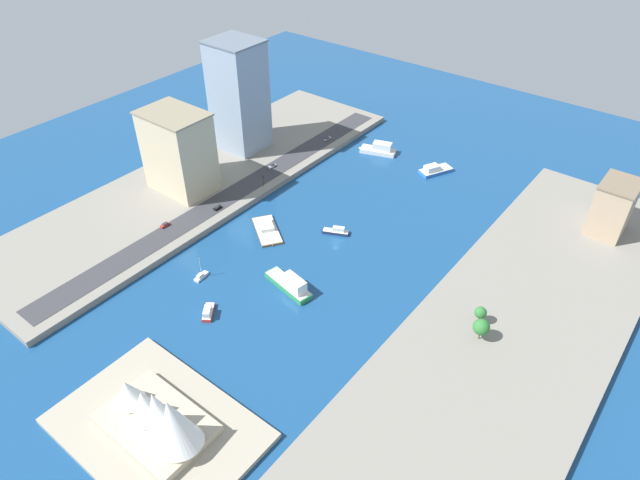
{
  "coord_description": "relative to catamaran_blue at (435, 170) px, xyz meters",
  "views": [
    {
      "loc": [
        -118.67,
        163.38,
        157.31
      ],
      "look_at": [
        2.74,
        8.12,
        5.59
      ],
      "focal_mm": 31.49,
      "sensor_mm": 36.0,
      "label": 1
    }
  ],
  "objects": [
    {
      "name": "tower_tall_glass",
      "position": [
        100.25,
        45.58,
        31.39
      ],
      "size": [
        26.8,
        24.36,
        60.06
      ],
      "color": "#8C9EB2",
      "rests_on": "quay_east"
    },
    {
      "name": "peninsula_point",
      "position": [
        -8.7,
        196.65,
        -0.6
      ],
      "size": [
        65.58,
        44.76,
        2.0
      ],
      "primitive_type": "cube",
      "color": "#A89E89",
      "rests_on": "ground_plane"
    },
    {
      "name": "pickup_red",
      "position": [
        72.83,
        125.6,
        2.26
      ],
      "size": [
        1.94,
        4.53,
        1.57
      ],
      "color": "black",
      "rests_on": "road_strip"
    },
    {
      "name": "quay_west",
      "position": [
        -81.77,
        83.89,
        -0.14
      ],
      "size": [
        70.0,
        240.0,
        2.94
      ],
      "primitive_type": "cube",
      "color": "gray",
      "rests_on": "ground_plane"
    },
    {
      "name": "ferry_white_commuter",
      "position": [
        35.7,
        0.47,
        0.94
      ],
      "size": [
        22.09,
        13.42,
        6.73
      ],
      "color": "silver",
      "rests_on": "ground_plane"
    },
    {
      "name": "sedan_silver",
      "position": [
        65.61,
        10.58,
        2.24
      ],
      "size": [
        1.8,
        5.1,
        1.55
      ],
      "color": "black",
      "rests_on": "road_strip"
    },
    {
      "name": "suv_black",
      "position": [
        63.96,
        100.65,
        2.27
      ],
      "size": [
        2.02,
        4.32,
        1.59
      ],
      "color": "black",
      "rests_on": "road_strip"
    },
    {
      "name": "ferry_green_doubledeck",
      "position": [
        0.9,
        120.08,
        1.2
      ],
      "size": [
        25.81,
        10.76,
        7.54
      ],
      "color": "#2D8C4C",
      "rests_on": "ground_plane"
    },
    {
      "name": "office_block_beige",
      "position": [
        92.1,
        96.86,
        21.88
      ],
      "size": [
        32.73,
        23.49,
        41.03
      ],
      "color": "#C6B793",
      "rests_on": "quay_east"
    },
    {
      "name": "apartment_midrise_tan",
      "position": [
        -89.37,
        2.24,
        14.01
      ],
      "size": [
        15.52,
        20.8,
        25.29
      ],
      "color": "tan",
      "rests_on": "quay_west"
    },
    {
      "name": "catamaran_blue",
      "position": [
        0.0,
        0.0,
        0.0
      ],
      "size": [
        15.05,
        19.94,
        4.7
      ],
      "color": "blue",
      "rests_on": "ground_plane"
    },
    {
      "name": "patrol_launch_navy",
      "position": [
        9.06,
        77.65,
        -0.32
      ],
      "size": [
        13.13,
        8.4,
        3.76
      ],
      "color": "#1E284C",
      "rests_on": "ground_plane"
    },
    {
      "name": "tugboat_red",
      "position": [
        16.8,
        151.05,
        -0.09
      ],
      "size": [
        8.86,
        10.16,
        3.96
      ],
      "color": "red",
      "rests_on": "ground_plane"
    },
    {
      "name": "traffic_light_waterfront",
      "position": [
        60.11,
        71.69,
        5.67
      ],
      "size": [
        0.36,
        0.36,
        6.5
      ],
      "color": "black",
      "rests_on": "quay_east"
    },
    {
      "name": "park_tree_cluster",
      "position": [
        -71.92,
        97.92,
        7.06
      ],
      "size": [
        9.1,
        13.07,
        9.12
      ],
      "color": "brown",
      "rests_on": "quay_west"
    },
    {
      "name": "quay_east",
      "position": [
        91.09,
        83.89,
        -0.14
      ],
      "size": [
        70.0,
        240.0,
        2.94
      ],
      "primitive_type": "cube",
      "color": "gray",
      "rests_on": "ground_plane"
    },
    {
      "name": "barge_flat_brown",
      "position": [
        36.06,
        96.05,
        -0.61
      ],
      "size": [
        24.79,
        21.45,
        2.94
      ],
      "color": "brown",
      "rests_on": "ground_plane"
    },
    {
      "name": "sailboat_small_white",
      "position": [
        35.42,
        137.73,
        -0.73
      ],
      "size": [
        3.5,
        7.96,
        10.36
      ],
      "color": "white",
      "rests_on": "ground_plane"
    },
    {
      "name": "road_strip",
      "position": [
        67.7,
        83.89,
        1.41
      ],
      "size": [
        12.71,
        228.0,
        0.15
      ],
      "primitive_type": "cube",
      "color": "#38383D",
      "rests_on": "quay_east"
    },
    {
      "name": "opera_landmark",
      "position": [
        -11.78,
        196.65,
        8.6
      ],
      "size": [
        37.79,
        23.82,
        21.95
      ],
      "color": "#BCAD93",
      "rests_on": "peninsula_point"
    },
    {
      "name": "ground_plane",
      "position": [
        4.66,
        83.89,
        -1.6
      ],
      "size": [
        440.0,
        440.0,
        0.0
      ],
      "primitive_type": "plane",
      "color": "navy"
    },
    {
      "name": "van_white",
      "position": [
        69.85,
        54.33,
        2.26
      ],
      "size": [
        2.03,
        4.97,
        1.59
      ],
      "color": "black",
      "rests_on": "road_strip"
    }
  ]
}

